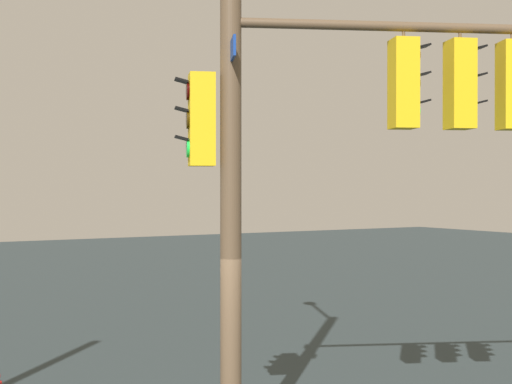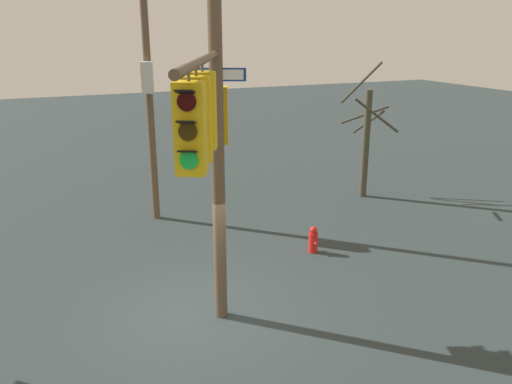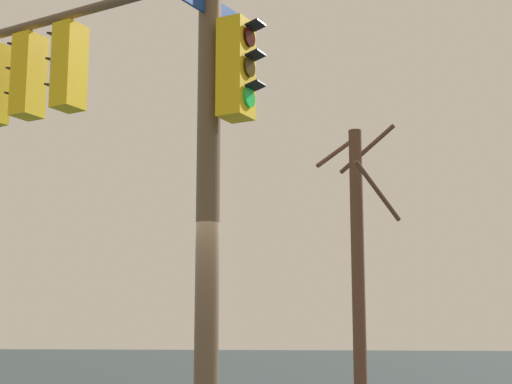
{
  "view_description": "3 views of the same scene",
  "coord_description": "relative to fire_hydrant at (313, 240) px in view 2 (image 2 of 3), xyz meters",
  "views": [
    {
      "loc": [
        4.23,
        7.57,
        3.36
      ],
      "look_at": [
        -0.2,
        0.15,
        3.3
      ],
      "focal_mm": 53.77,
      "sensor_mm": 36.0,
      "label": 1
    },
    {
      "loc": [
        -9.23,
        2.67,
        5.75
      ],
      "look_at": [
        -0.78,
        -0.98,
        2.82
      ],
      "focal_mm": 36.09,
      "sensor_mm": 36.0,
      "label": 2
    },
    {
      "loc": [
        1.24,
        -8.51,
        1.4
      ],
      "look_at": [
        0.36,
        -0.76,
        2.76
      ],
      "focal_mm": 54.12,
      "sensor_mm": 36.0,
      "label": 3
    }
  ],
  "objects": [
    {
      "name": "fire_hydrant",
      "position": [
        0.0,
        0.0,
        0.0
      ],
      "size": [
        0.38,
        0.24,
        0.73
      ],
      "color": "red",
      "rests_on": "ground"
    },
    {
      "name": "main_signal_pole_assembly",
      "position": [
        -3.02,
        3.63,
        4.18
      ],
      "size": [
        4.77,
        4.82,
        8.02
      ],
      "rotation": [
        0.0,
        0.0,
        2.72
      ],
      "color": "brown",
      "rests_on": "ground"
    },
    {
      "name": "ground_plane",
      "position": [
        -1.85,
        3.79,
        -0.34
      ],
      "size": [
        80.0,
        80.0,
        0.0
      ],
      "primitive_type": "plane",
      "color": "#2C3738"
    },
    {
      "name": "bare_tree_across_street",
      "position": [
        3.6,
        -4.07,
        1.78
      ],
      "size": [
        2.15,
        2.13,
        4.67
      ],
      "color": "#423E2F",
      "rests_on": "ground"
    },
    {
      "name": "secondary_pole_assembly",
      "position": [
        4.22,
        3.29,
        3.8
      ],
      "size": [
        0.64,
        0.42,
        8.14
      ],
      "rotation": [
        0.0,
        0.0,
        2.86
      ],
      "color": "brown",
      "rests_on": "ground"
    }
  ]
}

